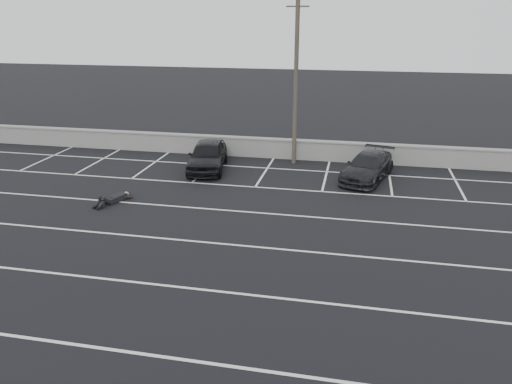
% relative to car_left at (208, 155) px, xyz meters
% --- Properties ---
extents(ground, '(120.00, 120.00, 0.00)m').
position_rel_car_left_xyz_m(ground, '(4.89, -11.20, -0.72)').
color(ground, black).
rests_on(ground, ground).
extents(seawall, '(50.00, 0.45, 1.06)m').
position_rel_car_left_xyz_m(seawall, '(4.89, 2.80, -0.18)').
color(seawall, gray).
rests_on(seawall, ground).
extents(stall_lines, '(36.00, 20.05, 0.01)m').
position_rel_car_left_xyz_m(stall_lines, '(4.81, -6.79, -0.72)').
color(stall_lines, silver).
rests_on(stall_lines, ground).
extents(car_left, '(2.35, 4.46, 1.45)m').
position_rel_car_left_xyz_m(car_left, '(0.00, 0.00, 0.00)').
color(car_left, black).
rests_on(car_left, ground).
extents(car_right, '(2.85, 4.53, 1.22)m').
position_rel_car_left_xyz_m(car_right, '(7.82, 0.02, -0.11)').
color(car_right, black).
rests_on(car_right, ground).
extents(utility_pole, '(1.10, 0.22, 8.25)m').
position_rel_car_left_xyz_m(utility_pole, '(4.07, 2.00, 3.45)').
color(utility_pole, '#4C4238').
rests_on(utility_pole, ground).
extents(person, '(2.39, 2.93, 0.47)m').
position_rel_car_left_xyz_m(person, '(-2.39, -5.04, -0.49)').
color(person, black).
rests_on(person, ground).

